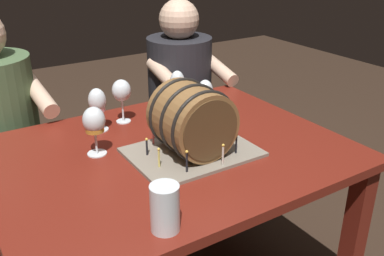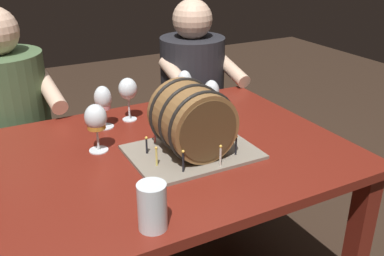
# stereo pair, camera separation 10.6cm
# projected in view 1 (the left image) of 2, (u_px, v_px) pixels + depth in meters

# --- Properties ---
(dining_table) EXTENTS (1.26, 0.97, 0.75)m
(dining_table) POSITION_uv_depth(u_px,v_px,m) (170.00, 175.00, 1.63)
(dining_table) COLOR maroon
(dining_table) RESTS_ON ground
(barrel_cake) EXTENTS (0.44, 0.33, 0.26)m
(barrel_cake) POSITION_uv_depth(u_px,v_px,m) (192.00, 123.00, 1.50)
(barrel_cake) COLOR gray
(barrel_cake) RESTS_ON dining_table
(wine_glass_amber) EXTENTS (0.08, 0.08, 0.18)m
(wine_glass_amber) POSITION_uv_depth(u_px,v_px,m) (94.00, 122.00, 1.50)
(wine_glass_amber) COLOR white
(wine_glass_amber) RESTS_ON dining_table
(wine_glass_empty) EXTENTS (0.08, 0.08, 0.18)m
(wine_glass_empty) POSITION_uv_depth(u_px,v_px,m) (121.00, 91.00, 1.76)
(wine_glass_empty) COLOR white
(wine_glass_empty) RESTS_ON dining_table
(wine_glass_red) EXTENTS (0.07, 0.07, 0.19)m
(wine_glass_red) POSITION_uv_depth(u_px,v_px,m) (177.00, 85.00, 1.87)
(wine_glass_red) COLOR white
(wine_glass_red) RESTS_ON dining_table
(wine_glass_white) EXTENTS (0.07, 0.07, 0.17)m
(wine_glass_white) POSITION_uv_depth(u_px,v_px,m) (205.00, 93.00, 1.82)
(wine_glass_white) COLOR white
(wine_glass_white) RESTS_ON dining_table
(wine_glass_rose) EXTENTS (0.07, 0.07, 0.18)m
(wine_glass_rose) POSITION_uv_depth(u_px,v_px,m) (97.00, 103.00, 1.69)
(wine_glass_rose) COLOR white
(wine_glass_rose) RESTS_ON dining_table
(beer_pint) EXTENTS (0.08, 0.08, 0.13)m
(beer_pint) POSITION_uv_depth(u_px,v_px,m) (165.00, 209.00, 1.13)
(beer_pint) COLOR white
(beer_pint) RESTS_ON dining_table
(person_seated_left) EXTENTS (0.42, 0.50, 1.20)m
(person_seated_left) POSITION_uv_depth(u_px,v_px,m) (1.00, 148.00, 1.98)
(person_seated_left) COLOR #2A3A24
(person_seated_left) RESTS_ON ground
(person_seated_right) EXTENTS (0.39, 0.47, 1.17)m
(person_seated_right) POSITION_uv_depth(u_px,v_px,m) (180.00, 112.00, 2.45)
(person_seated_right) COLOR black
(person_seated_right) RESTS_ON ground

